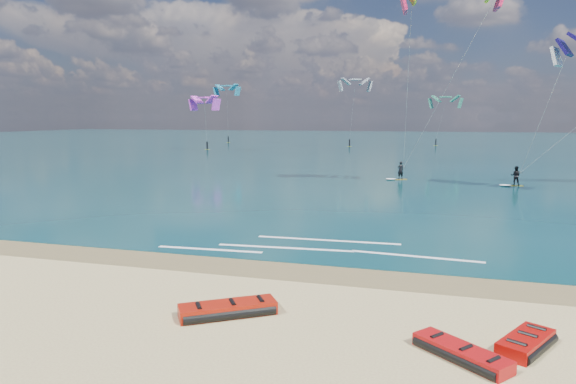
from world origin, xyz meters
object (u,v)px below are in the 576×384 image
Objects in this scene: packed_kite_mid at (461,359)px; kitesurfer_far at (566,102)px; packed_kite_right at (525,349)px; kitesurfer_main at (425,80)px; packed_kite_left at (228,315)px.

kitesurfer_far reaches higher than packed_kite_mid.
packed_kite_right is at bearing 70.86° from packed_kite_mid.
packed_kite_mid is at bearing 151.48° from packed_kite_right.
packed_kite_right is 0.12× the size of kitesurfer_main.
kitesurfer_main is at bearing 47.83° from packed_kite_left.
packed_kite_mid is (6.54, -1.04, 0.00)m from packed_kite_left.
kitesurfer_main reaches higher than packed_kite_right.
packed_kite_left is 8.14m from packed_kite_right.
packed_kite_right is 0.16× the size of kitesurfer_far.
packed_kite_right is (8.14, -0.05, 0.00)m from packed_kite_left.
kitesurfer_main is at bearing 35.76° from packed_kite_right.
kitesurfer_main reaches higher than kitesurfer_far.
kitesurfer_far is at bearing -35.38° from kitesurfer_main.
kitesurfer_main is (4.75, 32.14, 8.98)m from packed_kite_left.
kitesurfer_far reaches higher than packed_kite_right.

